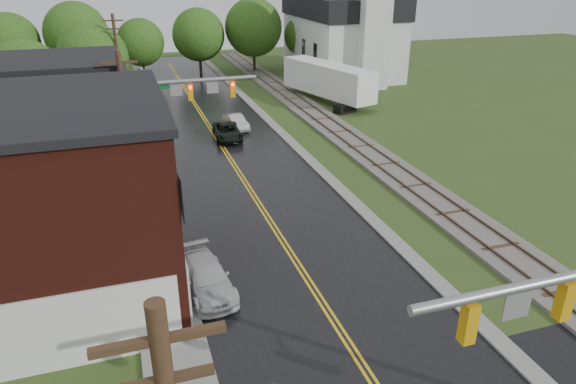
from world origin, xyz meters
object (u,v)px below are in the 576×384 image
church (346,28)px  sedan_silver (236,122)px  tree_left_c (28,79)px  tree_left_e (95,60)px  utility_pole_b (128,132)px  pickup_white (206,277)px  traffic_signal_far (179,101)px  utility_pole_c (119,63)px  semi_trailer (328,80)px  suv_dark (227,132)px

church → sedan_silver: church is taller
tree_left_c → tree_left_e: 7.82m
utility_pole_b → pickup_white: size_ratio=1.99×
traffic_signal_far → utility_pole_b: (-3.33, -5.00, -0.25)m
utility_pole_c → semi_trailer: size_ratio=0.73×
traffic_signal_far → suv_dark: traffic_signal_far is taller
tree_left_c → tree_left_e: tree_left_e is taller
traffic_signal_far → suv_dark: (4.27, 6.43, -4.36)m
tree_left_e → semi_trailer: 22.36m
tree_left_e → semi_trailer: size_ratio=0.66×
utility_pole_b → semi_trailer: size_ratio=0.73×
traffic_signal_far → utility_pole_b: size_ratio=0.82×
traffic_signal_far → tree_left_e: size_ratio=0.90×
tree_left_c → pickup_white: bearing=-70.7°
utility_pole_b → sedan_silver: 17.04m
tree_left_c → sedan_silver: (15.93, -3.95, -3.92)m
suv_dark → utility_pole_c: bearing=129.6°
utility_pole_c → church: bearing=20.0°
tree_left_c → suv_dark: size_ratio=1.73×
church → suv_dark: (-19.20, -20.31, -5.22)m
traffic_signal_far → tree_left_c: bearing=128.8°
sedan_silver → church: bearing=36.9°
church → suv_dark: 28.43m
tree_left_c → semi_trailer: bearing=5.2°
tree_left_c → semi_trailer: (26.93, 2.45, -2.25)m
utility_pole_b → suv_dark: (7.60, 11.43, -4.11)m
church → traffic_signal_far: bearing=-131.3°
church → utility_pole_b: size_ratio=2.22×
utility_pole_c → suv_dark: (7.60, -10.57, -4.11)m
utility_pole_b → tree_left_e: 23.99m
utility_pole_c → sedan_silver: bearing=-42.2°
utility_pole_c → tree_left_c: (-7.05, -4.10, -0.21)m
pickup_white → traffic_signal_far: bearing=79.4°
tree_left_c → utility_pole_b: bearing=-68.5°
tree_left_c → pickup_white: 28.67m
utility_pole_b → tree_left_c: bearing=111.5°
traffic_signal_far → sedan_silver: (5.55, 8.95, -4.38)m
church → tree_left_e: bearing=-164.8°
utility_pole_b → utility_pole_c: size_ratio=1.00×
traffic_signal_far → utility_pole_c: size_ratio=0.82×
tree_left_e → sedan_silver: tree_left_e is taller
utility_pole_b → utility_pole_c: bearing=90.0°
sedan_silver → semi_trailer: bearing=22.3°
pickup_white → sedan_silver: bearing=67.5°
traffic_signal_far → tree_left_c: 16.56m
church → tree_left_c: 36.59m
suv_dark → pickup_white: (-5.24, -20.34, 0.04)m
traffic_signal_far → utility_pole_b: utility_pole_b is taller
sedan_silver → traffic_signal_far: bearing=-129.7°
semi_trailer → utility_pole_c: bearing=175.2°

